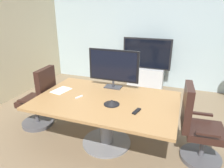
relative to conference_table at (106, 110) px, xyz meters
name	(u,v)px	position (x,y,z in m)	size (l,w,h in m)	color
ground_plane	(116,142)	(0.13, 0.05, -0.59)	(6.73, 6.73, 0.00)	#7A664C
wall_back_glass_partition	(152,30)	(0.13, 2.86, 0.89)	(5.73, 0.10, 2.95)	#9EB2B7
conference_table	(106,110)	(0.00, 0.00, 0.00)	(2.05, 1.32, 0.76)	olive
office_chair_left	(40,102)	(-1.29, 0.08, -0.13)	(0.61, 0.58, 1.09)	#4C4C51
office_chair_right	(197,130)	(1.29, 0.10, -0.13)	(0.61, 0.59, 1.09)	#4C4C51
tv_monitor	(113,67)	(-0.06, 0.49, 0.53)	(0.84, 0.18, 0.64)	#333338
wall_display_unit	(146,72)	(0.11, 2.51, -0.14)	(1.20, 0.36, 1.31)	#B7BABC
conference_phone	(112,102)	(0.13, -0.13, 0.20)	(0.22, 0.22, 0.07)	black
remote_control	(137,111)	(0.51, -0.22, 0.18)	(0.05, 0.17, 0.02)	black
whiteboard_marker	(79,97)	(-0.40, -0.08, 0.18)	(0.13, 0.02, 0.02)	silver
paper_notepad	(61,90)	(-0.80, 0.06, 0.18)	(0.21, 0.30, 0.01)	white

